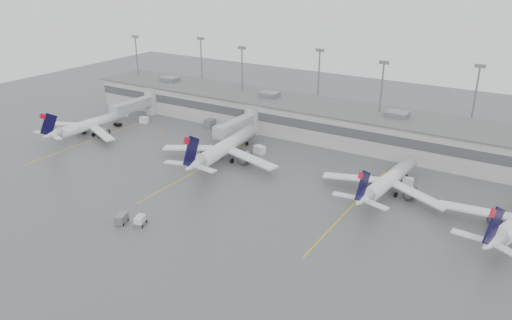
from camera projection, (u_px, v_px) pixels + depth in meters
The scene contains 18 objects.
ground at pixel (197, 238), 82.35m from camera, with size 260.00×260.00×0.00m, color #4F4F51.
terminal at pixel (337, 123), 126.57m from camera, with size 152.00×17.00×9.45m.
light_masts at pixel (348, 88), 128.18m from camera, with size 142.40×8.00×20.60m.
jet_bridge_left at pixel (142, 104), 143.94m from camera, with size 4.00×17.20×7.00m.
jet_bridge_right at pixel (243, 124), 126.95m from camera, with size 4.00×17.20×7.00m.
stand_markings at pixel (270, 186), 101.30m from camera, with size 105.25×40.00×0.01m.
jet_far_left at pixel (89, 125), 129.75m from camera, with size 24.78×27.83×9.00m.
jet_mid_left at pixel (224, 147), 112.78m from camera, with size 28.92×32.53×10.53m.
jet_mid_right at pixel (388, 180), 96.94m from camera, with size 25.61×28.82×9.33m.
baggage_tug at pixel (140, 222), 86.28m from camera, with size 2.41×2.97×1.66m.
baggage_cart at pixel (122, 219), 86.80m from camera, with size 2.30×2.95×1.67m.
gse_uld_a at pixel (144, 120), 139.95m from camera, with size 2.38×1.59×1.68m, color silver.
gse_uld_b at pixel (260, 150), 118.03m from camera, with size 2.58×1.72×1.83m, color silver.
gse_uld_c at pixel (408, 181), 101.59m from camera, with size 2.11×1.41×1.50m, color silver.
gse_loader at pixel (210, 124), 135.84m from camera, with size 2.22×3.56×2.22m, color slate.
cone_a at pixel (161, 130), 132.84m from camera, with size 0.46×0.46×0.74m, color orange.
cone_b at pixel (201, 156), 115.84m from camera, with size 0.45×0.45×0.71m, color orange.
cone_c at pixel (385, 174), 105.80m from camera, with size 0.50×0.50×0.80m, color orange.
Camera 1 is at (45.73, -55.78, 42.92)m, focal length 35.00 mm.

